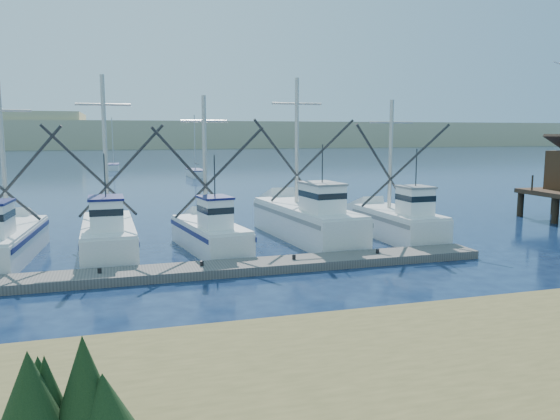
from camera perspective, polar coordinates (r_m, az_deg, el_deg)
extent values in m
plane|color=#0B1733|center=(19.19, 9.88, -9.62)|extent=(500.00, 500.00, 0.00)
cube|color=#605B55|center=(22.70, -10.67, -6.38)|extent=(27.45, 2.01, 0.37)
cube|color=tan|center=(226.48, -14.64, 7.62)|extent=(360.00, 60.00, 10.00)
cube|color=silver|center=(28.06, -26.95, -3.32)|extent=(3.04, 8.15, 1.35)
cylinder|color=#B7B2A8|center=(28.95, -26.99, 5.18)|extent=(0.22, 0.22, 6.85)
cube|color=silver|center=(27.62, -17.47, -2.93)|extent=(2.58, 8.14, 1.40)
cube|color=white|center=(25.34, -17.67, -0.58)|extent=(1.43, 2.00, 1.50)
cylinder|color=#B7B2A8|center=(28.54, -17.81, 6.10)|extent=(0.22, 0.22, 7.21)
cube|color=silver|center=(27.24, -7.35, -2.89)|extent=(3.13, 6.86, 1.29)
cube|color=white|center=(25.36, -6.79, -0.49)|extent=(1.47, 1.78, 1.50)
cylinder|color=#B7B2A8|center=(27.89, -7.87, 5.28)|extent=(0.22, 0.22, 6.35)
cube|color=silver|center=(29.94, 2.70, -1.41)|extent=(3.54, 9.74, 1.72)
cube|color=white|center=(27.44, 4.41, 1.10)|extent=(1.75, 2.46, 1.50)
cylinder|color=#B7B2A8|center=(31.08, 1.76, 7.12)|extent=(0.22, 0.22, 7.11)
cube|color=silver|center=(30.56, 12.25, -1.63)|extent=(2.57, 6.56, 1.48)
cube|color=white|center=(28.92, 13.93, 0.75)|extent=(1.44, 1.62, 1.50)
cylinder|color=#B7B2A8|center=(31.14, 11.48, 5.60)|extent=(0.22, 0.22, 6.11)
cube|color=silver|center=(73.14, -8.80, 3.80)|extent=(2.00, 5.62, 0.90)
cylinder|color=#B7B2A8|center=(73.26, -8.90, 6.97)|extent=(0.12, 0.12, 7.20)
cube|color=silver|center=(89.42, -16.98, 4.30)|extent=(1.70, 5.22, 0.90)
cylinder|color=#B7B2A8|center=(89.57, -17.09, 6.90)|extent=(0.12, 0.12, 7.20)
cube|color=white|center=(33.51, 26.97, 13.55)|extent=(0.46, 0.11, 0.12)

